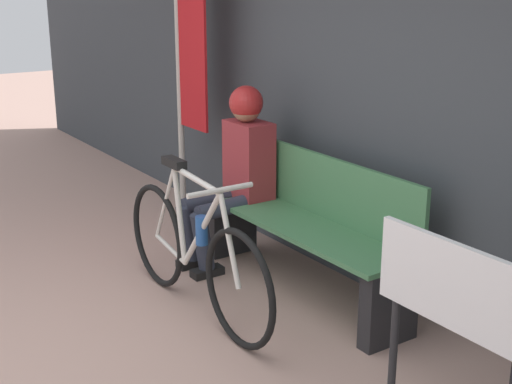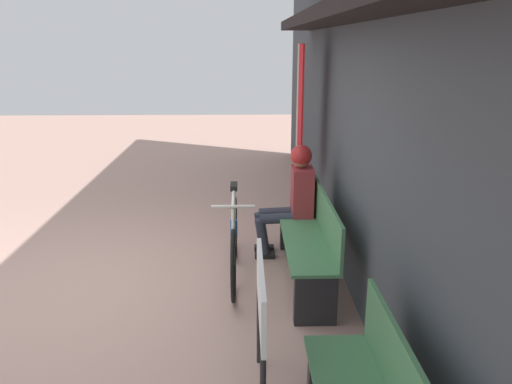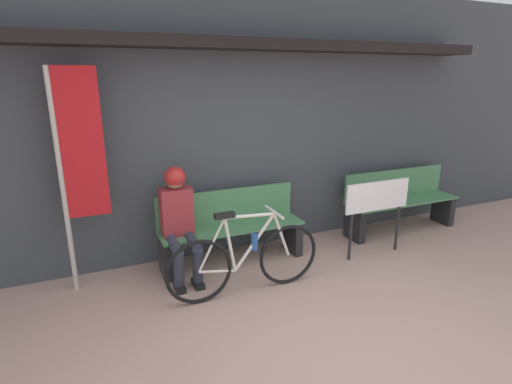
# 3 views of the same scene
# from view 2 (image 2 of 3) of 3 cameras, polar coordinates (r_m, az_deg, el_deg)

# --- Properties ---
(ground_plane) EXTENTS (24.00, 24.00, 0.00)m
(ground_plane) POSITION_cam_2_polar(r_m,az_deg,el_deg) (5.05, -16.40, -10.76)
(ground_plane) COLOR tan
(storefront_wall) EXTENTS (12.00, 0.56, 3.20)m
(storefront_wall) POSITION_cam_2_polar(r_m,az_deg,el_deg) (4.48, 12.06, 8.55)
(storefront_wall) COLOR #3D4247
(storefront_wall) RESTS_ON ground_plane
(park_bench_near) EXTENTS (1.70, 0.42, 0.87)m
(park_bench_near) POSITION_cam_2_polar(r_m,az_deg,el_deg) (4.91, 6.21, -5.62)
(park_bench_near) COLOR #477F51
(park_bench_near) RESTS_ON ground_plane
(bicycle) EXTENTS (1.65, 0.40, 0.90)m
(bicycle) POSITION_cam_2_polar(r_m,az_deg,el_deg) (5.00, -2.51, -5.60)
(bicycle) COLOR black
(bicycle) RESTS_ON ground_plane
(person_seated) EXTENTS (0.34, 0.63, 1.24)m
(person_seated) POSITION_cam_2_polar(r_m,az_deg,el_deg) (5.40, 4.24, -0.10)
(person_seated) COLOR #2D3342
(person_seated) RESTS_ON ground_plane
(banner_pole) EXTENTS (0.45, 0.05, 2.26)m
(banner_pole) POSITION_cam_2_polar(r_m,az_deg,el_deg) (6.18, 5.01, 8.53)
(banner_pole) COLOR #B7B2A8
(banner_pole) RESTS_ON ground_plane
(signboard) EXTENTS (0.90, 0.04, 0.95)m
(signboard) POSITION_cam_2_polar(r_m,az_deg,el_deg) (3.23, 0.58, -12.35)
(signboard) COLOR #232326
(signboard) RESTS_ON ground_plane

